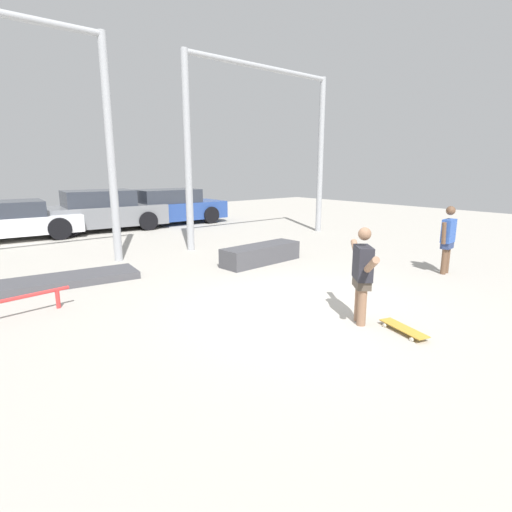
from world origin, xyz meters
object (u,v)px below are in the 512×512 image
Objects in this scene: parked_car_white at (10,221)px; parked_car_grey at (103,211)px; bystander at (448,237)px; skateboarder at (362,272)px; manual_pad at (49,282)px; grind_box at (261,254)px; parked_car_blue at (171,207)px; skateboard at (404,329)px.

parked_car_grey is at bearing 5.71° from parked_car_white.
parked_car_white is 2.79× the size of bystander.
skateboarder reaches higher than manual_pad.
parked_car_blue is at bearing 78.23° from grind_box.
parked_car_blue reaches higher than grind_box.
parked_car_blue reaches higher than manual_pad.
bystander is (2.50, -3.35, 0.59)m from grind_box.
grind_box is 0.51× the size of parked_car_white.
manual_pad is 2.26× the size of bystander.
skateboard is at bearing -71.67° from parked_car_white.
parked_car_white is 0.93× the size of parked_car_grey.
skateboard is 0.55× the size of bystander.
bystander is at bearing -53.32° from grind_box.
parked_car_white reaches higher than manual_pad.
skateboarder is at bearing -85.32° from parked_car_grey.
skateboard is 0.38× the size of grind_box.
parked_car_white is at bearing 30.01° from skateboard.
parked_car_grey is 11.61m from bystander.
parked_car_grey is at bearing 16.10° from skateboard.
manual_pad is 0.81× the size of parked_car_white.
parked_car_grey is 2.75m from parked_car_blue.
parked_car_grey is (3.00, 0.06, 0.10)m from parked_car_white.
bystander reaches higher than skateboard.
manual_pad is at bearing -88.56° from parked_car_white.
parked_car_grey is 2.98× the size of bystander.
parked_car_grey is (0.02, 12.19, 0.65)m from skateboard.
bystander is (0.90, -11.00, 0.12)m from parked_car_blue.
grind_box is 7.77m from parked_car_grey.
grind_box is 0.48× the size of parked_car_grey.
parked_car_grey reaches higher than skateboarder.
parked_car_grey is 1.01× the size of parked_car_blue.
manual_pad is 7.31m from parked_car_grey.
skateboarder reaches higher than parked_car_white.
parked_car_white is at bearing -177.92° from parked_car_blue.
parked_car_white is at bearing 54.32° from skateboarder.
bystander is at bearing -83.66° from parked_car_blue.
parked_car_blue is at bearing 26.30° from skateboarder.
bystander is at bearing -56.02° from skateboard.
bystander is at bearing -41.27° from skateboarder.
skateboarder reaches higher than grind_box.
skateboarder is 1.80× the size of skateboard.
skateboard is 12.50m from parked_car_white.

